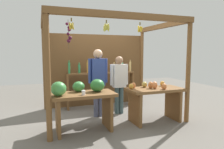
{
  "coord_description": "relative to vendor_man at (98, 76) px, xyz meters",
  "views": [
    {
      "loc": [
        -1.6,
        -4.66,
        1.56
      ],
      "look_at": [
        0.0,
        -0.22,
        1.05
      ],
      "focal_mm": 32.18,
      "sensor_mm": 36.0,
      "label": 1
    }
  ],
  "objects": [
    {
      "name": "fruit_counter_right",
      "position": [
        1.09,
        -0.78,
        -0.41
      ],
      "size": [
        1.25,
        0.64,
        0.93
      ],
      "color": "brown",
      "rests_on": "ground"
    },
    {
      "name": "ground_plane",
      "position": [
        0.29,
        0.02,
        -0.99
      ],
      "size": [
        12.0,
        12.0,
        0.0
      ],
      "primitive_type": "plane",
      "color": "slate",
      "rests_on": "ground"
    },
    {
      "name": "bottle_shelf_unit",
      "position": [
        0.35,
        0.83,
        -0.17
      ],
      "size": [
        1.98,
        0.22,
        1.36
      ],
      "color": "brown",
      "rests_on": "ground"
    },
    {
      "name": "fruit_counter_left",
      "position": [
        -0.55,
        -0.78,
        -0.32
      ],
      "size": [
        1.25,
        0.64,
        1.03
      ],
      "color": "brown",
      "rests_on": "ground"
    },
    {
      "name": "vendor_woman",
      "position": [
        0.57,
        0.04,
        -0.12
      ],
      "size": [
        0.48,
        0.2,
        1.47
      ],
      "rotation": [
        0.0,
        0.0,
        -0.06
      ],
      "color": "#3E575C",
      "rests_on": "ground"
    },
    {
      "name": "market_stall",
      "position": [
        0.28,
        0.51,
        0.38
      ],
      "size": [
        3.09,
        2.27,
        2.32
      ],
      "color": "brown",
      "rests_on": "ground"
    },
    {
      "name": "vendor_man",
      "position": [
        0.0,
        0.0,
        0.0
      ],
      "size": [
        0.48,
        0.22,
        1.64
      ],
      "rotation": [
        0.0,
        0.0,
        0.09
      ],
      "color": "#505674",
      "rests_on": "ground"
    }
  ]
}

